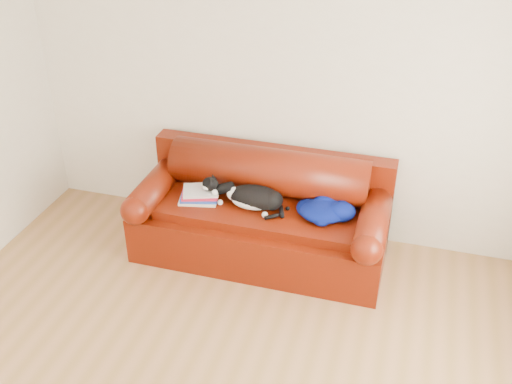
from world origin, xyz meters
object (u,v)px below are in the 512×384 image
at_px(cat, 254,198).
at_px(blanket, 325,209).
at_px(sofa_base, 261,230).
at_px(book_stack, 200,194).

height_order(cat, blanket, cat).
xyz_separation_m(cat, blanket, (0.58, 0.03, -0.03)).
distance_m(sofa_base, blanket, 0.63).
distance_m(sofa_base, book_stack, 0.60).
bearing_deg(cat, book_stack, -171.15).
xyz_separation_m(sofa_base, book_stack, (-0.51, -0.07, 0.31)).
xyz_separation_m(book_stack, blanket, (1.05, 0.05, 0.01)).
relative_size(cat, blanket, 1.15).
relative_size(book_stack, blanket, 0.64).
bearing_deg(sofa_base, blanket, -2.17).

